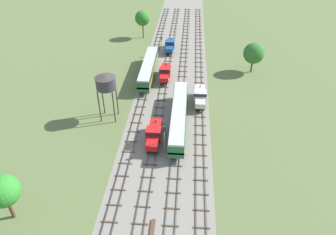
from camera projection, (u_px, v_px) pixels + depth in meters
ground_plane at (173, 81)px, 78.37m from camera, size 480.00×480.00×0.00m
ballast_bed at (173, 81)px, 78.37m from camera, size 17.01×176.00×0.01m
track_far_left at (148, 78)px, 79.51m from camera, size 2.40×126.00×0.29m
track_left at (165, 78)px, 79.24m from camera, size 2.40×126.00×0.29m
track_centre_left at (182, 79)px, 78.98m from camera, size 2.40×126.00×0.29m
track_centre at (199, 80)px, 78.72m from camera, size 2.40×126.00×0.29m
shunter_loco_left_nearest at (154, 134)px, 57.54m from camera, size 2.74×8.46×3.10m
passenger_coach_centre_left_near at (179, 115)px, 61.41m from camera, size 2.96×22.00×3.80m
shunter_loco_centre_mid at (200, 96)px, 68.67m from camera, size 2.74×8.46×3.10m
shunter_loco_left_midfar at (165, 72)px, 78.09m from camera, size 2.74×8.46×3.10m
diesel_railcar_far_left_far at (148, 68)px, 78.82m from camera, size 2.96×20.50×3.80m
shunter_loco_left_farther at (170, 45)px, 92.82m from camera, size 2.74×8.46×3.10m
water_tower at (106, 83)px, 60.53m from camera, size 4.12×4.12×9.90m
signal_post_nearest at (164, 137)px, 54.00m from camera, size 0.28×0.47×5.93m
signal_post_near at (162, 44)px, 89.37m from camera, size 0.28×0.47×5.67m
lineside_tree_0 at (254, 53)px, 79.53m from camera, size 5.40×5.40×8.01m
lineside_tree_1 at (3, 191)px, 41.78m from camera, size 4.57×4.57×7.68m
lineside_tree_2 at (142, 18)px, 99.54m from camera, size 4.79×4.79×8.80m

